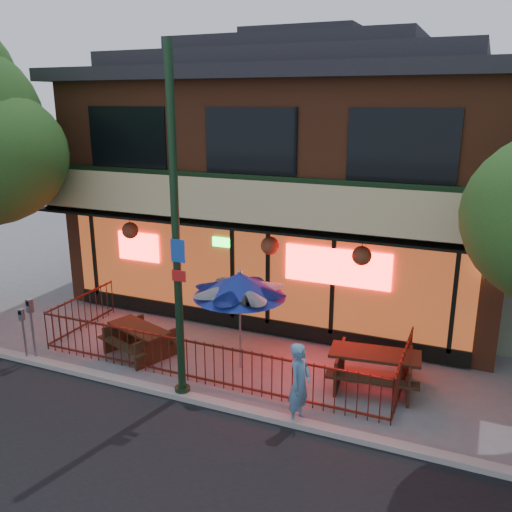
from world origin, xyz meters
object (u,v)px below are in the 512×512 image
(parking_meter_far, at_px, (23,326))
(picnic_table_left, at_px, (139,336))
(street_light, at_px, (177,251))
(parking_meter_near, at_px, (31,320))
(picnic_table_right, at_px, (374,364))
(pedestrian, at_px, (300,384))
(patio_umbrella, at_px, (240,285))

(parking_meter_far, bearing_deg, picnic_table_left, 30.90)
(street_light, distance_m, parking_meter_near, 4.52)
(picnic_table_left, distance_m, parking_meter_near, 2.50)
(picnic_table_right, bearing_deg, street_light, -151.83)
(picnic_table_right, height_order, parking_meter_near, parking_meter_near)
(picnic_table_right, relative_size, pedestrian, 1.26)
(picnic_table_left, height_order, pedestrian, pedestrian)
(street_light, bearing_deg, patio_umbrella, 69.53)
(picnic_table_right, distance_m, parking_meter_far, 8.06)
(picnic_table_left, relative_size, picnic_table_right, 0.97)
(street_light, distance_m, pedestrian, 3.45)
(picnic_table_right, height_order, parking_meter_far, parking_meter_far)
(street_light, bearing_deg, picnic_table_left, 146.55)
(pedestrian, bearing_deg, picnic_table_left, 82.67)
(picnic_table_left, bearing_deg, parking_meter_far, -149.10)
(street_light, relative_size, parking_meter_far, 5.33)
(picnic_table_left, bearing_deg, patio_umbrella, 7.25)
(picnic_table_right, relative_size, patio_umbrella, 0.86)
(parking_meter_near, relative_size, parking_meter_far, 1.19)
(picnic_table_left, relative_size, pedestrian, 1.22)
(parking_meter_near, bearing_deg, parking_meter_far, -158.21)
(street_light, distance_m, picnic_table_left, 3.55)
(patio_umbrella, xyz_separation_m, pedestrian, (1.94, -1.55, -1.21))
(patio_umbrella, bearing_deg, picnic_table_right, 6.19)
(patio_umbrella, bearing_deg, street_light, -110.47)
(patio_umbrella, bearing_deg, parking_meter_near, -160.83)
(patio_umbrella, bearing_deg, picnic_table_left, -172.75)
(parking_meter_near, height_order, parking_meter_far, parking_meter_near)
(parking_meter_near, bearing_deg, patio_umbrella, 19.17)
(picnic_table_right, distance_m, parking_meter_near, 7.86)
(pedestrian, bearing_deg, parking_meter_far, 99.09)
(pedestrian, xyz_separation_m, parking_meter_far, (-6.74, -0.13, 0.08))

